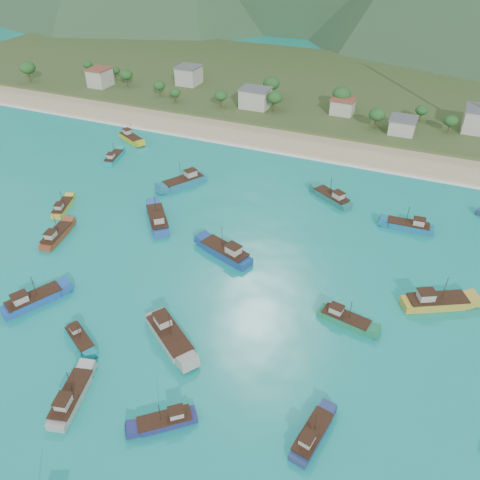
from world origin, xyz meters
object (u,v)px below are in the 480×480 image
at_px(boat_2, 33,300).
at_px(boat_13, 312,436).
at_px(boat_10, 114,158).
at_px(boat_26, 57,236).
at_px(boat_22, 435,302).
at_px(boat_17, 332,198).
at_px(boat_20, 226,252).
at_px(boat_8, 80,339).
at_px(boat_21, 409,226).
at_px(boat_9, 71,398).
at_px(boat_27, 63,208).
at_px(boat_3, 166,421).
at_px(boat_15, 345,319).
at_px(boat_23, 184,182).
at_px(boat_14, 169,336).
at_px(boat_16, 158,220).
at_px(boat_19, 131,138).

relative_size(boat_2, boat_13, 1.20).
relative_size(boat_10, boat_26, 0.92).
distance_m(boat_13, boat_22, 37.93).
distance_m(boat_17, boat_20, 35.56).
distance_m(boat_20, boat_26, 39.06).
bearing_deg(boat_8, boat_21, 169.19).
distance_m(boat_2, boat_21, 82.52).
bearing_deg(boat_2, boat_9, -7.99).
bearing_deg(boat_9, boat_22, 27.28).
bearing_deg(boat_22, boat_27, -118.27).
bearing_deg(boat_3, boat_21, -61.21).
distance_m(boat_15, boat_20, 29.57).
xyz_separation_m(boat_8, boat_10, (-37.19, 62.30, 0.13)).
bearing_deg(boat_23, boat_22, -169.12).
relative_size(boat_9, boat_13, 1.13).
bearing_deg(boat_14, boat_22, 157.11).
distance_m(boat_20, boat_22, 42.73).
bearing_deg(boat_17, boat_10, 123.74).
height_order(boat_16, boat_23, boat_16).
height_order(boat_8, boat_20, boat_20).
relative_size(boat_3, boat_20, 0.65).
relative_size(boat_9, boat_10, 1.11).
relative_size(boat_15, boat_20, 0.77).
height_order(boat_17, boat_22, boat_22).
bearing_deg(boat_19, boat_17, 107.06).
height_order(boat_13, boat_17, boat_17).
distance_m(boat_14, boat_16, 37.57).
bearing_deg(boat_22, boat_21, 168.95).
bearing_deg(boat_19, boat_2, 47.37).
relative_size(boat_20, boat_23, 1.04).
xyz_separation_m(boat_3, boat_9, (-15.15, -2.29, 0.17)).
bearing_deg(boat_22, boat_16, -121.85).
bearing_deg(boat_10, boat_19, 90.73).
bearing_deg(boat_9, boat_2, 130.76).
xyz_separation_m(boat_10, boat_17, (65.77, 1.77, 0.19)).
relative_size(boat_2, boat_9, 1.06).
bearing_deg(boat_2, boat_21, 67.90).
xyz_separation_m(boat_10, boat_14, (51.38, -56.00, 0.34)).
bearing_deg(boat_17, boat_3, -153.07).
xyz_separation_m(boat_16, boat_20, (20.14, -5.38, -0.01)).
xyz_separation_m(boat_3, boat_19, (-62.56, 84.50, 0.21)).
relative_size(boat_22, boat_26, 1.19).
xyz_separation_m(boat_22, boat_23, (-66.28, 23.45, 0.01)).
distance_m(boat_16, boat_17, 44.42).
xyz_separation_m(boat_9, boat_13, (35.25, 8.30, -0.12)).
xyz_separation_m(boat_10, boat_23, (26.84, -5.64, 0.32)).
relative_size(boat_2, boat_26, 1.09).
bearing_deg(boat_10, boat_20, -44.01).
bearing_deg(boat_20, boat_10, 78.60).
bearing_deg(boat_16, boat_26, 179.11).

